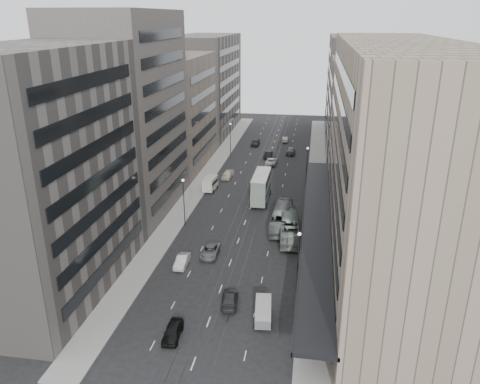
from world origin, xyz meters
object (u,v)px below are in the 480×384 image
Objects in this scene: vw_microbus at (263,311)px; sedan_2 at (210,251)px; bus_far at (282,218)px; sedan_0 at (173,331)px; sedan_1 at (182,261)px; double_decker at (261,187)px; panel_van at (210,183)px; pedestrian at (322,305)px; bus_near at (289,227)px.

sedan_2 is (-9.44, 14.49, -0.59)m from vw_microbus.
bus_far is 2.69× the size of sedan_0.
sedan_1 is at bearing -132.21° from sedan_2.
sedan_0 is 18.98m from sedan_2.
double_decker reaches higher than sedan_2.
pedestrian is (22.02, -38.32, -0.58)m from panel_van.
pedestrian is (16.06, 7.31, 0.22)m from sedan_0.
pedestrian is at bearing 21.36° from sedan_0.
double_decker reaches higher than sedan_1.
sedan_0 is 1.00× the size of sedan_1.
vw_microbus is 10.43m from sedan_0.
vw_microbus is 17.30m from sedan_2.
sedan_0 is at bearing -78.06° from panel_van.
bus_far is (-1.42, 3.51, -0.01)m from bus_near.
bus_far is 31.89m from sedan_0.
sedan_1 is 4.83m from sedan_2.
double_decker is (-6.17, 14.76, 1.24)m from bus_near.
sedan_2 is (-10.95, -7.94, -0.94)m from bus_near.
sedan_2 is at bearing 117.68° from vw_microbus.
vw_microbus reaches higher than pedestrian.
bus_far is at bearing -72.92° from bus_near.
double_decker is at bearing -15.74° from panel_van.
bus_far is 1.20× the size of double_decker.
bus_far is at bearing -40.02° from panel_van.
sedan_1 is (-12.76, -15.04, -0.92)m from bus_far.
bus_near is 18.30m from sedan_1.
sedan_1 is at bearing 51.91° from bus_far.
bus_near is 1.21× the size of double_decker.
bus_near is 13.56m from sedan_2.
bus_near is 2.64× the size of vw_microbus.
pedestrian is (6.57, -23.12, -0.67)m from bus_far.
sedan_1 is at bearing -22.92° from pedestrian.
sedan_1 is (-14.18, -11.54, -0.92)m from bus_near.
bus_near is 20.29m from pedestrian.
double_decker reaches higher than vw_microbus.
double_decker is 42.00m from sedan_0.
bus_far is 7.18× the size of pedestrian.
sedan_1 is at bearing 34.21° from bus_near.
double_decker is at bearing 77.82° from sedan_2.
pedestrian is at bearing 99.78° from bus_near.
pedestrian reaches higher than sedan_0.
sedan_0 is at bearing -159.82° from vw_microbus.
pedestrian is (19.33, -8.08, 0.25)m from sedan_1.
sedan_0 is (5.96, -45.62, -0.80)m from panel_van.
vw_microbus reaches higher than sedan_1.
sedan_1 is (-3.27, 15.39, -0.02)m from sedan_0.
vw_microbus is (-0.10, -25.94, -0.34)m from bus_far.
pedestrian is at bearing -23.21° from sedan_1.
vw_microbus is 0.88× the size of sedan_2.
sedan_0 is (-9.49, -30.43, -0.90)m from bus_far.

